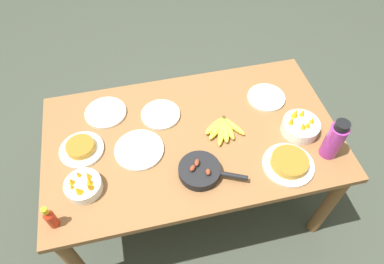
% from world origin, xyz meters
% --- Properties ---
extents(ground_plane, '(14.00, 14.00, 0.00)m').
position_xyz_m(ground_plane, '(0.00, 0.00, 0.00)').
color(ground_plane, '#383D33').
extents(dining_table, '(1.57, 0.91, 0.72)m').
position_xyz_m(dining_table, '(0.00, 0.00, 0.62)').
color(dining_table, brown).
rests_on(dining_table, ground_plane).
extents(banana_bunch, '(0.23, 0.20, 0.04)m').
position_xyz_m(banana_bunch, '(0.17, -0.00, 0.73)').
color(banana_bunch, yellow).
rests_on(banana_bunch, dining_table).
extents(skillet, '(0.32, 0.21, 0.08)m').
position_xyz_m(skillet, '(-0.01, -0.24, 0.74)').
color(skillet, black).
rests_on(skillet, dining_table).
extents(frittata_plate_center, '(0.23, 0.23, 0.05)m').
position_xyz_m(frittata_plate_center, '(-0.58, 0.03, 0.74)').
color(frittata_plate_center, silver).
rests_on(frittata_plate_center, dining_table).
extents(frittata_plate_side, '(0.26, 0.26, 0.06)m').
position_xyz_m(frittata_plate_side, '(0.43, -0.29, 0.74)').
color(frittata_plate_side, silver).
rests_on(frittata_plate_side, dining_table).
extents(empty_plate_near_front, '(0.22, 0.22, 0.02)m').
position_xyz_m(empty_plate_near_front, '(-0.14, 0.18, 0.72)').
color(empty_plate_near_front, silver).
rests_on(empty_plate_near_front, dining_table).
extents(empty_plate_far_left, '(0.25, 0.25, 0.02)m').
position_xyz_m(empty_plate_far_left, '(-0.29, -0.04, 0.72)').
color(empty_plate_far_left, silver).
rests_on(empty_plate_far_left, dining_table).
extents(empty_plate_far_right, '(0.23, 0.23, 0.02)m').
position_xyz_m(empty_plate_far_right, '(-0.44, 0.26, 0.72)').
color(empty_plate_far_right, silver).
rests_on(empty_plate_far_right, dining_table).
extents(empty_plate_mid_edge, '(0.22, 0.22, 0.02)m').
position_xyz_m(empty_plate_mid_edge, '(0.48, 0.17, 0.72)').
color(empty_plate_mid_edge, silver).
rests_on(empty_plate_mid_edge, dining_table).
extents(fruit_bowl_mango, '(0.17, 0.17, 0.11)m').
position_xyz_m(fruit_bowl_mango, '(-0.57, -0.20, 0.75)').
color(fruit_bowl_mango, silver).
rests_on(fruit_bowl_mango, dining_table).
extents(fruit_bowl_citrus, '(0.20, 0.20, 0.12)m').
position_xyz_m(fruit_bowl_citrus, '(0.57, -0.10, 0.76)').
color(fruit_bowl_citrus, silver).
rests_on(fruit_bowl_citrus, dining_table).
extents(water_bottle, '(0.09, 0.09, 0.24)m').
position_xyz_m(water_bottle, '(0.65, -0.27, 0.83)').
color(water_bottle, '#992D89').
rests_on(water_bottle, dining_table).
extents(hot_sauce_bottle, '(0.05, 0.05, 0.15)m').
position_xyz_m(hot_sauce_bottle, '(-0.71, -0.35, 0.78)').
color(hot_sauce_bottle, '#B72814').
rests_on(hot_sauce_bottle, dining_table).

